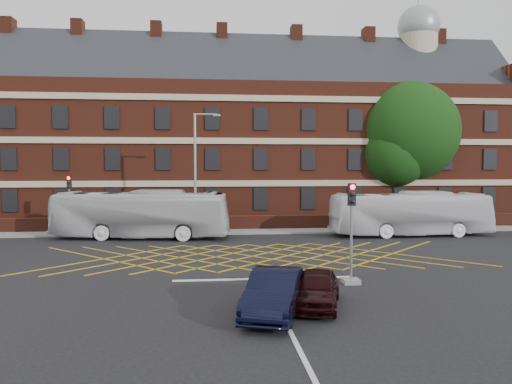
{
  "coord_description": "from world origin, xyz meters",
  "views": [
    {
      "loc": [
        -2.5,
        -25.16,
        5.07
      ],
      "look_at": [
        0.16,
        1.5,
        3.58
      ],
      "focal_mm": 35.0,
      "sensor_mm": 36.0,
      "label": 1
    }
  ],
  "objects": [
    {
      "name": "deciduous_tree",
      "position": [
        15.12,
        17.28,
        7.33
      ],
      "size": [
        8.82,
        8.82,
        12.35
      ],
      "color": "black",
      "rests_on": "ground"
    },
    {
      "name": "bus_right",
      "position": [
        11.9,
        8.82,
        1.58
      ],
      "size": [
        11.34,
        2.7,
        3.16
      ],
      "primitive_type": "imported",
      "rotation": [
        0.0,
        0.0,
        1.58
      ],
      "color": "silver",
      "rests_on": "ground"
    },
    {
      "name": "box_junction_hatching",
      "position": [
        0.0,
        2.0,
        0.01
      ],
      "size": [
        8.22,
        8.22,
        0.02
      ],
      "primitive_type": "cube",
      "rotation": [
        0.0,
        0.0,
        0.79
      ],
      "color": "#CC990C",
      "rests_on": "ground"
    },
    {
      "name": "victorian_building",
      "position": [
        0.25,
        22.0,
        7.84
      ],
      "size": [
        51.0,
        12.17,
        20.4
      ],
      "color": "#5D2518",
      "rests_on": "ground"
    },
    {
      "name": "direction_signs",
      "position": [
        -12.42,
        10.86,
        1.38
      ],
      "size": [
        1.1,
        0.16,
        2.2
      ],
      "color": "gray",
      "rests_on": "ground"
    },
    {
      "name": "boundary_wall",
      "position": [
        0.0,
        13.0,
        0.55
      ],
      "size": [
        56.0,
        0.5,
        1.1
      ],
      "primitive_type": "cube",
      "color": "#532116",
      "rests_on": "ground"
    },
    {
      "name": "car_navy",
      "position": [
        -0.24,
        -8.72,
        0.75
      ],
      "size": [
        2.87,
        4.82,
        1.5
      ],
      "primitive_type": "imported",
      "rotation": [
        0.0,
        0.0,
        -0.3
      ],
      "color": "black",
      "rests_on": "ground"
    },
    {
      "name": "street_lamp",
      "position": [
        -3.2,
        9.55,
        2.92
      ],
      "size": [
        2.25,
        1.0,
        8.57
      ],
      "color": "slate",
      "rests_on": "ground"
    },
    {
      "name": "ground",
      "position": [
        0.0,
        0.0,
        0.0
      ],
      "size": [
        120.0,
        120.0,
        0.0
      ],
      "primitive_type": "plane",
      "color": "black",
      "rests_on": "ground"
    },
    {
      "name": "far_pavement",
      "position": [
        0.0,
        12.0,
        0.06
      ],
      "size": [
        60.0,
        3.0,
        0.12
      ],
      "primitive_type": "cube",
      "color": "slate",
      "rests_on": "ground"
    },
    {
      "name": "centre_line",
      "position": [
        0.0,
        -10.0,
        0.01
      ],
      "size": [
        0.15,
        14.0,
        0.02
      ],
      "primitive_type": "cube",
      "color": "silver",
      "rests_on": "ground"
    },
    {
      "name": "utility_cabinet",
      "position": [
        0.4,
        -5.12,
        0.42
      ],
      "size": [
        0.44,
        0.36,
        0.85
      ],
      "primitive_type": "cube",
      "color": "orange",
      "rests_on": "ground"
    },
    {
      "name": "traffic_light_far",
      "position": [
        -12.12,
        11.01,
        1.76
      ],
      "size": [
        0.7,
        0.7,
        4.27
      ],
      "color": "slate",
      "rests_on": "ground"
    },
    {
      "name": "traffic_light_near",
      "position": [
        3.6,
        -4.71,
        1.76
      ],
      "size": [
        0.7,
        0.7,
        4.27
      ],
      "color": "slate",
      "rests_on": "ground"
    },
    {
      "name": "car_maroon",
      "position": [
        1.38,
        -7.94,
        0.65
      ],
      "size": [
        2.58,
        4.12,
        1.31
      ],
      "primitive_type": "imported",
      "rotation": [
        0.0,
        0.0,
        -0.29
      ],
      "color": "black",
      "rests_on": "ground"
    },
    {
      "name": "stop_line",
      "position": [
        0.0,
        -3.5,
        0.01
      ],
      "size": [
        8.0,
        0.3,
        0.02
      ],
      "primitive_type": "cube",
      "color": "silver",
      "rests_on": "ground"
    },
    {
      "name": "bus_left",
      "position": [
        -6.97,
        9.42,
        1.66
      ],
      "size": [
        12.23,
        4.53,
        3.33
      ],
      "primitive_type": "imported",
      "rotation": [
        0.0,
        0.0,
        1.42
      ],
      "color": "silver",
      "rests_on": "ground"
    }
  ]
}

